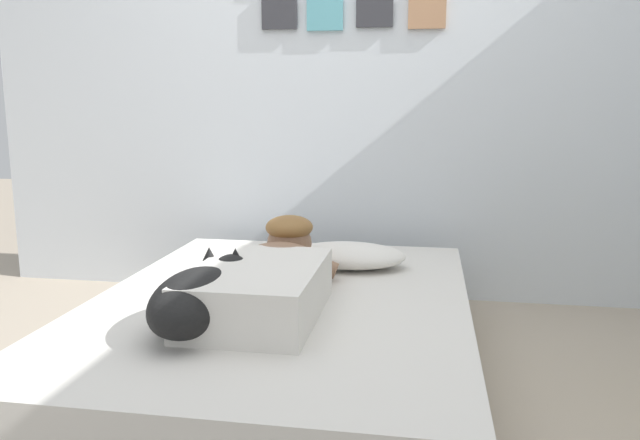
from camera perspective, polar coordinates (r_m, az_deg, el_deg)
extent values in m
plane|color=tan|center=(2.30, -2.04, -17.00)|extent=(12.27, 12.27, 0.00)
cube|color=silver|center=(3.48, 2.86, 13.58)|extent=(4.13, 0.10, 2.50)
cube|color=#333338|center=(3.52, -3.73, 18.53)|extent=(0.19, 0.02, 0.19)
cube|color=#59A5B2|center=(3.47, 0.45, 18.47)|extent=(0.19, 0.02, 0.19)
cube|color=#333338|center=(3.44, 5.01, 18.72)|extent=(0.19, 0.02, 0.19)
cube|color=tan|center=(3.42, 9.76, 18.42)|extent=(0.19, 0.02, 0.19)
cube|color=gray|center=(2.52, -3.48, -13.06)|extent=(1.46, 1.98, 0.11)
cube|color=silver|center=(2.46, -3.52, -9.50)|extent=(1.42, 1.92, 0.22)
ellipsoid|color=white|center=(2.84, 2.57, -3.24)|extent=(0.52, 0.32, 0.11)
cube|color=silver|center=(2.19, -5.66, -6.50)|extent=(0.42, 0.64, 0.18)
ellipsoid|color=#8C664C|center=(2.50, -3.60, -3.83)|extent=(0.32, 0.20, 0.16)
sphere|color=#8C664C|center=(2.64, -2.81, -2.15)|extent=(0.19, 0.19, 0.19)
ellipsoid|color=olive|center=(2.63, -2.82, -0.66)|extent=(0.20, 0.20, 0.10)
cylinder|color=#8C664C|center=(2.67, -4.99, -3.63)|extent=(0.23, 0.07, 0.14)
cylinder|color=#8C664C|center=(2.62, -0.75, -3.82)|extent=(0.23, 0.07, 0.14)
ellipsoid|color=black|center=(2.08, -11.32, -7.29)|extent=(0.26, 0.48, 0.20)
sphere|color=black|center=(2.30, -8.10, -4.97)|extent=(0.15, 0.15, 0.15)
cone|color=black|center=(2.33, -10.08, -3.05)|extent=(0.05, 0.05, 0.05)
cone|color=black|center=(2.29, -7.73, -3.17)|extent=(0.05, 0.05, 0.05)
cylinder|color=white|center=(2.83, 1.58, -3.67)|extent=(0.09, 0.09, 0.07)
torus|color=white|center=(2.82, 2.73, -3.71)|extent=(0.05, 0.01, 0.05)
cube|color=black|center=(2.19, -12.30, -9.03)|extent=(0.07, 0.14, 0.01)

